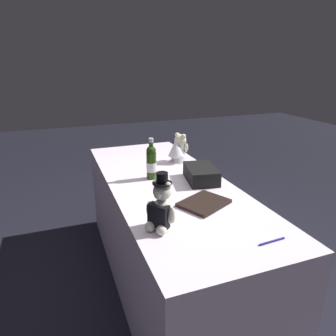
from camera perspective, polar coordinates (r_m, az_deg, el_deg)
The scene contains 8 objects.
ground_plane at distance 2.49m, azimuth 0.00°, elevation -19.55°, with size 12.00×12.00×0.00m, color black.
reception_table at distance 2.26m, azimuth 0.00°, elevation -11.82°, with size 2.02×0.78×0.78m, color white.
teddy_bear_groom at distance 1.49m, azimuth -1.25°, elevation -7.44°, with size 0.15×0.15×0.29m.
teddy_bear_bride at distance 2.48m, azimuth 2.06°, elevation 3.45°, with size 0.19×0.22×0.23m.
champagne_bottle at distance 2.11m, azimuth -3.09°, elevation 1.14°, with size 0.07×0.07×0.29m.
signing_pen at distance 1.51m, azimuth 18.50°, elevation -12.75°, with size 0.02×0.15×0.01m.
gift_case_black at distance 2.11m, azimuth 6.13°, elevation -1.07°, with size 0.32×0.24×0.10m.
guestbook at distance 1.78m, azimuth 6.65°, elevation -6.44°, with size 0.21×0.26×0.02m, color black.
Camera 1 is at (-1.81, 0.68, 1.56)m, focal length 33.00 mm.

